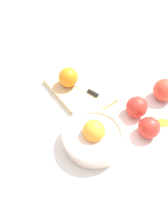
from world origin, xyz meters
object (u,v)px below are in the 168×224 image
knife (86,89)px  apple_front_left_2 (165,90)px  cutting_board (79,90)px  bowl (94,137)px  apple_front_left (149,128)px  apple_front_left_3 (137,107)px  orange_on_board (68,77)px

knife → apple_front_left_2: size_ratio=1.71×
cutting_board → bowl: bearing=169.3°
apple_front_left → bowl: bearing=78.6°
apple_front_left_2 → apple_front_left: bearing=130.0°
apple_front_left → apple_front_left_3: (0.09, -0.01, 0.00)m
bowl → cutting_board: (0.23, -0.04, -0.03)m
bowl → apple_front_left: size_ratio=2.76×
orange_on_board → apple_front_left: size_ratio=1.01×
cutting_board → apple_front_left_3: (-0.18, -0.14, 0.03)m
cutting_board → knife: bearing=-138.0°
cutting_board → apple_front_left_2: apple_front_left_2 is taller
apple_front_left_3 → apple_front_left: bearing=175.5°
orange_on_board → apple_front_left: orange_on_board is taller
cutting_board → orange_on_board: orange_on_board is taller
apple_front_left_2 → apple_front_left_3: (-0.03, 0.13, -0.00)m
knife → apple_front_left_2: apple_front_left_2 is taller
knife → orange_on_board: bearing=42.2°
knife → apple_front_left: apple_front_left is taller
knife → apple_front_left_3: bearing=-141.5°
orange_on_board → apple_front_left_3: orange_on_board is taller
apple_front_left_2 → orange_on_board: bearing=59.5°
orange_on_board → cutting_board: bearing=-137.7°
bowl → apple_front_left_2: bearing=-75.6°
bowl → apple_front_left_3: 0.19m
apple_front_left → apple_front_left_2: size_ratio=0.87×
bowl → orange_on_board: (0.26, -0.01, 0.02)m
bowl → cutting_board: bearing=-10.7°
cutting_board → apple_front_left_3: apple_front_left_3 is taller
cutting_board → orange_on_board: size_ratio=3.50×
knife → apple_front_left: bearing=-154.5°
bowl → apple_front_left: 0.18m
apple_front_left_2 → bowl: bearing=104.4°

